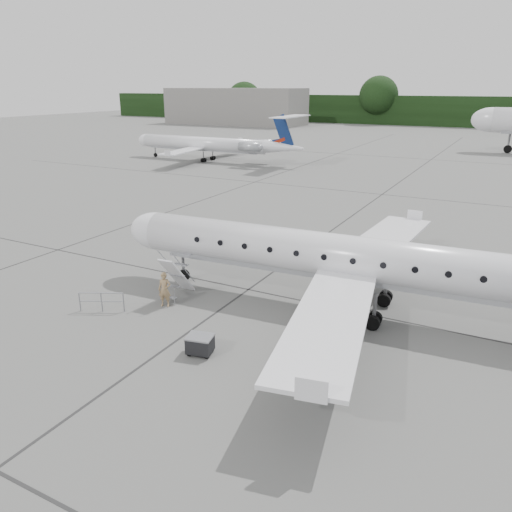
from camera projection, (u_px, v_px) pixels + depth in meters
The scene contains 9 objects.
ground at pixel (352, 343), 21.85m from camera, with size 320.00×320.00×0.00m, color slate.
treeline at pixel (507, 113), 129.18m from camera, with size 260.00×4.00×8.00m, color black.
terminal_building at pixel (235, 106), 143.20m from camera, with size 40.00×14.00×10.00m, color slate.
main_regional_jet at pixel (363, 238), 23.64m from camera, with size 30.07×21.65×7.71m, color silver, non-canonical shape.
airstair at pixel (177, 276), 26.17m from camera, with size 0.85×2.07×2.42m, color silver, non-canonical shape.
passenger at pixel (165, 290), 25.24m from camera, with size 0.66×0.43×1.80m, color #977952.
safety_railing at pixel (102, 302), 24.75m from camera, with size 2.20×0.08×1.00m, color gray, non-canonical shape.
baggage_cart at pixel (200, 344), 20.82m from camera, with size 1.03×0.83×0.89m, color black, non-canonical shape.
bg_regional_left at pixel (202, 137), 73.64m from camera, with size 26.60×19.15×6.98m, color silver, non-canonical shape.
Camera 1 is at (5.38, -19.15, 10.69)m, focal length 35.00 mm.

